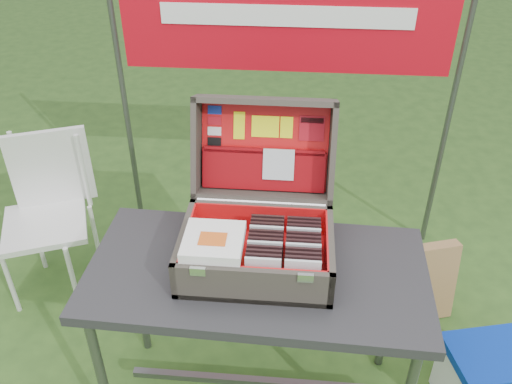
# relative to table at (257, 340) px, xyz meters

# --- Properties ---
(table) EXTENTS (1.22, 0.64, 0.75)m
(table) POSITION_rel_table_xyz_m (0.00, 0.00, 0.00)
(table) COLOR #2B2B2D
(table) RESTS_ON ground
(table_top) EXTENTS (1.22, 0.64, 0.04)m
(table_top) POSITION_rel_table_xyz_m (0.00, 0.00, 0.35)
(table_top) COLOR #2B2B2D
(table_top) RESTS_ON ground
(table_leg_bl) EXTENTS (0.04, 0.04, 0.71)m
(table_leg_bl) POSITION_rel_table_xyz_m (-0.54, 0.24, -0.02)
(table_leg_bl) COLOR #59595B
(table_leg_bl) RESTS_ON ground
(table_leg_br) EXTENTS (0.04, 0.04, 0.71)m
(table_leg_br) POSITION_rel_table_xyz_m (0.54, 0.24, -0.02)
(table_leg_br) COLOR #59595B
(table_leg_br) RESTS_ON ground
(table_brace) EXTENTS (1.05, 0.03, 0.03)m
(table_brace) POSITION_rel_table_xyz_m (0.00, 0.00, -0.25)
(table_brace) COLOR #59595B
(table_brace) RESTS_ON ground
(suitcase) EXTENTS (0.53, 0.54, 0.47)m
(suitcase) POSITION_rel_table_xyz_m (-0.00, 0.08, 0.61)
(suitcase) COLOR #433D34
(suitcase) RESTS_ON table
(suitcase_base_bottom) EXTENTS (0.53, 0.38, 0.02)m
(suitcase_base_bottom) POSITION_rel_table_xyz_m (-0.00, 0.02, 0.39)
(suitcase_base_bottom) COLOR #433D34
(suitcase_base_bottom) RESTS_ON table_top
(suitcase_base_wall_front) EXTENTS (0.53, 0.02, 0.14)m
(suitcase_base_wall_front) POSITION_rel_table_xyz_m (-0.00, -0.16, 0.45)
(suitcase_base_wall_front) COLOR #433D34
(suitcase_base_wall_front) RESTS_ON table_top
(suitcase_base_wall_back) EXTENTS (0.53, 0.02, 0.14)m
(suitcase_base_wall_back) POSITION_rel_table_xyz_m (-0.00, 0.19, 0.45)
(suitcase_base_wall_back) COLOR #433D34
(suitcase_base_wall_back) RESTS_ON table_top
(suitcase_base_wall_left) EXTENTS (0.02, 0.38, 0.14)m
(suitcase_base_wall_left) POSITION_rel_table_xyz_m (-0.26, 0.02, 0.45)
(suitcase_base_wall_left) COLOR #433D34
(suitcase_base_wall_left) RESTS_ON table_top
(suitcase_base_wall_right) EXTENTS (0.02, 0.38, 0.14)m
(suitcase_base_wall_right) POSITION_rel_table_xyz_m (0.25, 0.02, 0.45)
(suitcase_base_wall_right) COLOR #433D34
(suitcase_base_wall_right) RESTS_ON table_top
(suitcase_liner_floor) EXTENTS (0.49, 0.34, 0.01)m
(suitcase_liner_floor) POSITION_rel_table_xyz_m (-0.00, 0.02, 0.40)
(suitcase_liner_floor) COLOR red
(suitcase_liner_floor) RESTS_ON suitcase_base_bottom
(suitcase_latch_left) EXTENTS (0.05, 0.01, 0.03)m
(suitcase_latch_left) POSITION_rel_table_xyz_m (-0.17, -0.17, 0.51)
(suitcase_latch_left) COLOR silver
(suitcase_latch_left) RESTS_ON suitcase_base_wall_front
(suitcase_latch_right) EXTENTS (0.05, 0.01, 0.03)m
(suitcase_latch_right) POSITION_rel_table_xyz_m (0.17, -0.17, 0.51)
(suitcase_latch_right) COLOR silver
(suitcase_latch_right) RESTS_ON suitcase_base_wall_front
(suitcase_hinge) EXTENTS (0.47, 0.02, 0.02)m
(suitcase_hinge) POSITION_rel_table_xyz_m (-0.00, 0.21, 0.52)
(suitcase_hinge) COLOR silver
(suitcase_hinge) RESTS_ON suitcase_base_wall_back
(suitcase_lid_back) EXTENTS (0.53, 0.14, 0.36)m
(suitcase_lid_back) POSITION_rel_table_xyz_m (-0.00, 0.39, 0.65)
(suitcase_lid_back) COLOR #433D34
(suitcase_lid_back) RESTS_ON suitcase_base_wall_back
(suitcase_lid_rim_far) EXTENTS (0.53, 0.14, 0.07)m
(suitcase_lid_rim_far) POSITION_rel_table_xyz_m (-0.00, 0.39, 0.84)
(suitcase_lid_rim_far) COLOR #433D34
(suitcase_lid_rim_far) RESTS_ON suitcase_lid_back
(suitcase_lid_rim_near) EXTENTS (0.53, 0.14, 0.07)m
(suitcase_lid_rim_near) POSITION_rel_table_xyz_m (-0.00, 0.28, 0.50)
(suitcase_lid_rim_near) COLOR #433D34
(suitcase_lid_rim_near) RESTS_ON suitcase_lid_back
(suitcase_lid_rim_left) EXTENTS (0.02, 0.26, 0.40)m
(suitcase_lid_rim_left) POSITION_rel_table_xyz_m (-0.26, 0.33, 0.67)
(suitcase_lid_rim_left) COLOR #433D34
(suitcase_lid_rim_left) RESTS_ON suitcase_lid_back
(suitcase_lid_rim_right) EXTENTS (0.02, 0.26, 0.40)m
(suitcase_lid_rim_right) POSITION_rel_table_xyz_m (0.25, 0.33, 0.67)
(suitcase_lid_rim_right) COLOR #433D34
(suitcase_lid_rim_right) RESTS_ON suitcase_lid_back
(suitcase_lid_liner) EXTENTS (0.48, 0.12, 0.31)m
(suitcase_lid_liner) POSITION_rel_table_xyz_m (-0.00, 0.38, 0.65)
(suitcase_lid_liner) COLOR red
(suitcase_lid_liner) RESTS_ON suitcase_lid_back
(suitcase_liner_wall_front) EXTENTS (0.49, 0.01, 0.12)m
(suitcase_liner_wall_front) POSITION_rel_table_xyz_m (-0.00, -0.15, 0.46)
(suitcase_liner_wall_front) COLOR red
(suitcase_liner_wall_front) RESTS_ON suitcase_base_bottom
(suitcase_liner_wall_back) EXTENTS (0.49, 0.01, 0.12)m
(suitcase_liner_wall_back) POSITION_rel_table_xyz_m (-0.00, 0.18, 0.46)
(suitcase_liner_wall_back) COLOR red
(suitcase_liner_wall_back) RESTS_ON suitcase_base_bottom
(suitcase_liner_wall_left) EXTENTS (0.01, 0.34, 0.12)m
(suitcase_liner_wall_left) POSITION_rel_table_xyz_m (-0.24, 0.02, 0.46)
(suitcase_liner_wall_left) COLOR red
(suitcase_liner_wall_left) RESTS_ON suitcase_base_bottom
(suitcase_liner_wall_right) EXTENTS (0.01, 0.34, 0.12)m
(suitcase_liner_wall_right) POSITION_rel_table_xyz_m (0.24, 0.02, 0.46)
(suitcase_liner_wall_right) COLOR red
(suitcase_liner_wall_right) RESTS_ON suitcase_base_bottom
(suitcase_lid_pocket) EXTENTS (0.47, 0.08, 0.15)m
(suitcase_lid_pocket) POSITION_rel_table_xyz_m (-0.00, 0.33, 0.58)
(suitcase_lid_pocket) COLOR maroon
(suitcase_lid_pocket) RESTS_ON suitcase_lid_liner
(suitcase_pocket_edge) EXTENTS (0.46, 0.03, 0.03)m
(suitcase_pocket_edge) POSITION_rel_table_xyz_m (-0.00, 0.35, 0.65)
(suitcase_pocket_edge) COLOR maroon
(suitcase_pocket_edge) RESTS_ON suitcase_lid_pocket
(suitcase_pocket_cd) EXTENTS (0.12, 0.05, 0.11)m
(suitcase_pocket_cd) POSITION_rel_table_xyz_m (0.05, 0.32, 0.61)
(suitcase_pocket_cd) COLOR silver
(suitcase_pocket_cd) RESTS_ON suitcase_lid_pocket
(lid_sticker_cc_a) EXTENTS (0.05, 0.01, 0.03)m
(lid_sticker_cc_a) POSITION_rel_table_xyz_m (-0.20, 0.42, 0.78)
(lid_sticker_cc_a) COLOR #1933B2
(lid_sticker_cc_a) RESTS_ON suitcase_lid_liner
(lid_sticker_cc_b) EXTENTS (0.05, 0.01, 0.03)m
(lid_sticker_cc_b) POSITION_rel_table_xyz_m (-0.20, 0.40, 0.74)
(lid_sticker_cc_b) COLOR #B3101E
(lid_sticker_cc_b) RESTS_ON suitcase_lid_liner
(lid_sticker_cc_c) EXTENTS (0.05, 0.01, 0.03)m
(lid_sticker_cc_c) POSITION_rel_table_xyz_m (-0.20, 0.39, 0.71)
(lid_sticker_cc_c) COLOR white
(lid_sticker_cc_c) RESTS_ON suitcase_lid_liner
(lid_sticker_cc_d) EXTENTS (0.05, 0.01, 0.03)m
(lid_sticker_cc_d) POSITION_rel_table_xyz_m (-0.20, 0.38, 0.67)
(lid_sticker_cc_d) COLOR black
(lid_sticker_cc_d) RESTS_ON suitcase_lid_liner
(lid_card_neon_tall) EXTENTS (0.04, 0.04, 0.10)m
(lid_card_neon_tall) POSITION_rel_table_xyz_m (-0.10, 0.40, 0.73)
(lid_card_neon_tall) COLOR #F3F815
(lid_card_neon_tall) RESTS_ON suitcase_lid_liner
(lid_card_neon_main) EXTENTS (0.10, 0.03, 0.08)m
(lid_card_neon_main) POSITION_rel_table_xyz_m (-0.00, 0.40, 0.73)
(lid_card_neon_main) COLOR #F3F815
(lid_card_neon_main) RESTS_ON suitcase_lid_liner
(lid_card_neon_small) EXTENTS (0.05, 0.03, 0.08)m
(lid_card_neon_small) POSITION_rel_table_xyz_m (0.08, 0.40, 0.73)
(lid_card_neon_small) COLOR #F3F815
(lid_card_neon_small) RESTS_ON suitcase_lid_liner
(lid_sticker_band) EXTENTS (0.09, 0.03, 0.09)m
(lid_sticker_band) POSITION_rel_table_xyz_m (0.17, 0.40, 0.73)
(lid_sticker_band) COLOR #B3101E
(lid_sticker_band) RESTS_ON suitcase_lid_liner
(lid_sticker_band_bar) EXTENTS (0.08, 0.01, 0.02)m
(lid_sticker_band_bar) POSITION_rel_table_xyz_m (0.17, 0.41, 0.76)
(lid_sticker_band_bar) COLOR black
(lid_sticker_band_bar) RESTS_ON suitcase_lid_liner
(cd_left_0) EXTENTS (0.12, 0.01, 0.13)m
(cd_left_0) POSITION_rel_table_xyz_m (0.03, -0.13, 0.47)
(cd_left_0) COLOR silver
(cd_left_0) RESTS_ON suitcase_liner_floor
(cd_left_1) EXTENTS (0.12, 0.01, 0.13)m
(cd_left_1) POSITION_rel_table_xyz_m (0.03, -0.10, 0.47)
(cd_left_1) COLOR black
(cd_left_1) RESTS_ON suitcase_liner_floor
(cd_left_2) EXTENTS (0.12, 0.01, 0.13)m
(cd_left_2) POSITION_rel_table_xyz_m (0.03, -0.08, 0.47)
(cd_left_2) COLOR black
(cd_left_2) RESTS_ON suitcase_liner_floor
(cd_left_3) EXTENTS (0.12, 0.01, 0.13)m
(cd_left_3) POSITION_rel_table_xyz_m (0.03, -0.06, 0.47)
(cd_left_3) COLOR black
(cd_left_3) RESTS_ON suitcase_liner_floor
(cd_left_4) EXTENTS (0.12, 0.01, 0.13)m
(cd_left_4) POSITION_rel_table_xyz_m (0.03, -0.04, 0.47)
(cd_left_4) COLOR silver
(cd_left_4) RESTS_ON suitcase_liner_floor
(cd_left_5) EXTENTS (0.12, 0.01, 0.13)m
(cd_left_5) POSITION_rel_table_xyz_m (0.03, -0.02, 0.47)
(cd_left_5) COLOR black
(cd_left_5) RESTS_ON suitcase_liner_floor
(cd_left_6) EXTENTS (0.12, 0.01, 0.13)m
(cd_left_6) POSITION_rel_table_xyz_m (0.03, -0.00, 0.47)
(cd_left_6) COLOR black
(cd_left_6) RESTS_ON suitcase_liner_floor
(cd_left_7) EXTENTS (0.12, 0.01, 0.13)m
(cd_left_7) POSITION_rel_table_xyz_m (0.03, 0.02, 0.47)
(cd_left_7) COLOR black
(cd_left_7) RESTS_ON suitcase_liner_floor
(cd_left_8) EXTENTS (0.12, 0.01, 0.13)m
(cd_left_8) POSITION_rel_table_xyz_m (0.03, 0.04, 0.47)
(cd_left_8) COLOR silver
(cd_left_8) RESTS_ON suitcase_liner_floor
(cd_left_9) EXTENTS (0.12, 0.01, 0.13)m
(cd_left_9) POSITION_rel_table_xyz_m (0.03, 0.06, 0.47)
(cd_left_9) COLOR black
(cd_left_9) RESTS_ON suitcase_liner_floor
(cd_left_10) EXTENTS (0.12, 0.01, 0.13)m
(cd_left_10) POSITION_rel_table_xyz_m (0.03, 0.08, 0.47)
(cd_left_10) COLOR black
(cd_left_10) RESTS_ON suitcase_liner_floor
(cd_left_11) EXTENTS (0.12, 0.01, 0.13)m
(cd_left_11) POSITION_rel_table_xyz_m (0.03, 0.10, 0.47)
(cd_left_11) COLOR black
(cd_left_11) RESTS_ON suitcase_liner_floor
(cd_right_0) EXTENTS (0.12, 0.01, 0.13)m
(cd_right_0) POSITION_rel_table_xyz_m (0.16, -0.13, 0.47)
(cd_right_0) COLOR silver
(cd_right_0) RESTS_ON suitcase_liner_floor
(cd_right_1) EXTENTS (0.12, 0.01, 0.13)m
(cd_right_1) POSITION_rel_table_xyz_m (0.16, -0.10, 0.47)
(cd_right_1) COLOR black
(cd_right_1) RESTS_ON suitcase_liner_floor
(cd_right_2) EXTENTS (0.12, 0.01, 0.13)m
(cd_right_2) POSITION_rel_table_xyz_m (0.16, -0.08, 0.47)
(cd_right_2) COLOR black
(cd_right_2) RESTS_ON suitcase_liner_floor
(cd_right_3) EXTENTS (0.12, 0.01, 0.13)m
(cd_right_3) POSITION_rel_table_xyz_m (0.16, -0.06, 0.47)
(cd_right_3) COLOR black
(cd_right_3) RESTS_ON suitcase_liner_floor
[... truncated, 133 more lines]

